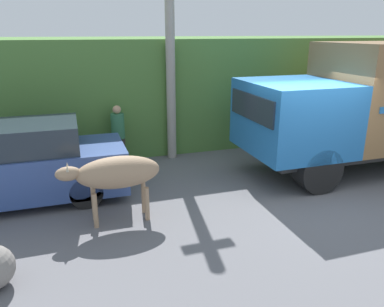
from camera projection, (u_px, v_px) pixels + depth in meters
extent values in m
plane|color=slate|center=(311.00, 194.00, 8.23)|extent=(60.00, 60.00, 0.00)
cube|color=#4C7A38|center=(209.00, 83.00, 13.61)|extent=(32.00, 5.77, 3.22)
cube|color=#2D2D2D|center=(374.00, 144.00, 9.79)|extent=(6.64, 1.90, 0.18)
cube|color=#236BB2|center=(293.00, 117.00, 8.77)|extent=(2.16, 2.38, 1.63)
cube|color=#232D38|center=(251.00, 107.00, 8.35)|extent=(0.04, 2.02, 0.57)
cylinder|color=black|center=(317.00, 169.00, 8.27)|extent=(1.03, 0.52, 1.03)
ellipsoid|color=#9E7F60|center=(118.00, 172.00, 6.83)|extent=(1.53, 0.60, 0.60)
ellipsoid|color=#9E7F60|center=(68.00, 174.00, 6.55)|extent=(0.44, 0.26, 0.26)
cone|color=#B7AD93|center=(67.00, 169.00, 6.42)|extent=(0.06, 0.06, 0.11)
cone|color=#B7AD93|center=(67.00, 165.00, 6.60)|extent=(0.06, 0.06, 0.11)
cylinder|color=#9E7F60|center=(95.00, 211.00, 6.74)|extent=(0.09, 0.09, 0.66)
cylinder|color=#9E7F60|center=(94.00, 203.00, 7.04)|extent=(0.09, 0.09, 0.66)
cylinder|color=#9E7F60|center=(147.00, 204.00, 7.02)|extent=(0.09, 0.09, 0.66)
cylinder|color=#9E7F60|center=(144.00, 197.00, 7.32)|extent=(0.09, 0.09, 0.66)
cube|color=#334C8C|center=(11.00, 173.00, 7.69)|extent=(4.62, 1.71, 0.91)
cube|color=#232D38|center=(12.00, 138.00, 7.49)|extent=(2.54, 1.57, 0.57)
cylinder|color=black|center=(86.00, 192.00, 7.55)|extent=(0.66, 0.27, 0.66)
cube|color=#38332D|center=(119.00, 151.00, 9.95)|extent=(0.32, 0.23, 0.75)
cylinder|color=#33724C|center=(118.00, 126.00, 9.73)|extent=(0.39, 0.39, 0.65)
sphere|color=tan|center=(117.00, 110.00, 9.60)|extent=(0.21, 0.21, 0.21)
cylinder|color=#9E998E|center=(170.00, 51.00, 9.76)|extent=(0.25, 0.25, 5.85)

